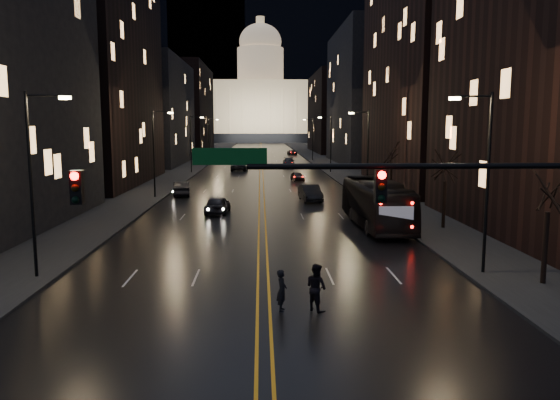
{
  "coord_description": "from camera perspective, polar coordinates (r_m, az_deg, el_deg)",
  "views": [
    {
      "loc": [
        -0.09,
        -16.14,
        7.39
      ],
      "look_at": [
        0.85,
        10.45,
        3.77
      ],
      "focal_mm": 35.0,
      "sensor_mm": 36.0,
      "label": 1
    }
  ],
  "objects": [
    {
      "name": "ground",
      "position": [
        17.75,
        -1.63,
        -16.87
      ],
      "size": [
        900.0,
        900.0,
        0.0
      ],
      "primitive_type": "plane",
      "color": "black",
      "rests_on": "ground"
    },
    {
      "name": "road",
      "position": [
        146.32,
        -2.0,
        4.85
      ],
      "size": [
        20.0,
        320.0,
        0.02
      ],
      "primitive_type": "cube",
      "color": "black",
      "rests_on": "ground"
    },
    {
      "name": "sidewalk_left",
      "position": [
        146.98,
        -7.48,
        4.83
      ],
      "size": [
        8.0,
        320.0,
        0.16
      ],
      "primitive_type": "cube",
      "color": "black",
      "rests_on": "ground"
    },
    {
      "name": "sidewalk_right",
      "position": [
        147.0,
        3.49,
        4.88
      ],
      "size": [
        8.0,
        320.0,
        0.16
      ],
      "primitive_type": "cube",
      "color": "black",
      "rests_on": "ground"
    },
    {
      "name": "center_line",
      "position": [
        146.32,
        -2.0,
        4.85
      ],
      "size": [
        0.62,
        320.0,
        0.01
      ],
      "primitive_type": "cube",
      "color": "orange",
      "rests_on": "road"
    },
    {
      "name": "building_left_mid",
      "position": [
        73.49,
        -19.02,
        12.49
      ],
      "size": [
        12.0,
        30.0,
        28.0
      ],
      "primitive_type": "cube",
      "color": "black",
      "rests_on": "ground"
    },
    {
      "name": "building_left_far",
      "position": [
        110.17,
        -13.13,
        8.9
      ],
      "size": [
        12.0,
        34.0,
        20.0
      ],
      "primitive_type": "cube",
      "color": "black",
      "rests_on": "ground"
    },
    {
      "name": "building_left_dist",
      "position": [
        157.6,
        -9.78,
        9.31
      ],
      "size": [
        12.0,
        40.0,
        24.0
      ],
      "primitive_type": "cube",
      "color": "black",
      "rests_on": "ground"
    },
    {
      "name": "building_right_tall",
      "position": [
        70.38,
        16.16,
        16.94
      ],
      "size": [
        12.0,
        30.0,
        38.0
      ],
      "primitive_type": "cube",
      "color": "black",
      "rests_on": "ground"
    },
    {
      "name": "building_right_mid",
      "position": [
        110.32,
        9.15,
        10.56
      ],
      "size": [
        12.0,
        34.0,
        26.0
      ],
      "primitive_type": "cube",
      "color": "black",
      "rests_on": "ground"
    },
    {
      "name": "building_right_dist",
      "position": [
        157.6,
        5.73,
        9.02
      ],
      "size": [
        12.0,
        40.0,
        22.0
      ],
      "primitive_type": "cube",
      "color": "black",
      "rests_on": "ground"
    },
    {
      "name": "mountain_ridge",
      "position": [
        402.31,
        3.86,
        15.96
      ],
      "size": [
        520.0,
        60.0,
        130.0
      ],
      "primitive_type": "cube",
      "color": "black",
      "rests_on": "ground"
    },
    {
      "name": "capitol",
      "position": [
        266.32,
        -2.04,
        9.84
      ],
      "size": [
        90.0,
        50.0,
        58.5
      ],
      "color": "black",
      "rests_on": "ground"
    },
    {
      "name": "traffic_signal",
      "position": [
        17.36,
        18.19,
        -0.22
      ],
      "size": [
        17.29,
        0.45,
        7.0
      ],
      "color": "black",
      "rests_on": "ground"
    },
    {
      "name": "streetlamp_right_near",
      "position": [
        28.42,
        20.56,
        2.59
      ],
      "size": [
        2.13,
        0.25,
        9.0
      ],
      "color": "black",
      "rests_on": "ground"
    },
    {
      "name": "streetlamp_left_near",
      "position": [
        28.35,
        -24.27,
        2.39
      ],
      "size": [
        2.13,
        0.25,
        9.0
      ],
      "color": "black",
      "rests_on": "ground"
    },
    {
      "name": "streetlamp_right_mid",
      "position": [
        57.23,
        8.99,
        5.34
      ],
      "size": [
        2.13,
        0.25,
        9.0
      ],
      "color": "black",
      "rests_on": "ground"
    },
    {
      "name": "streetlamp_left_mid",
      "position": [
        57.2,
        -12.89,
        5.24
      ],
      "size": [
        2.13,
        0.25,
        9.0
      ],
      "color": "black",
      "rests_on": "ground"
    },
    {
      "name": "streetlamp_right_far",
      "position": [
        86.86,
        5.21,
        6.19
      ],
      "size": [
        2.13,
        0.25,
        9.0
      ],
      "color": "black",
      "rests_on": "ground"
    },
    {
      "name": "streetlamp_left_far",
      "position": [
        86.83,
        -9.18,
        6.12
      ],
      "size": [
        2.13,
        0.25,
        9.0
      ],
      "color": "black",
      "rests_on": "ground"
    },
    {
      "name": "streetlamp_right_dist",
      "position": [
        116.67,
        3.35,
        6.6
      ],
      "size": [
        2.13,
        0.25,
        9.0
      ],
      "color": "black",
      "rests_on": "ground"
    },
    {
      "name": "streetlamp_left_dist",
      "position": [
        116.66,
        -7.35,
        6.55
      ],
      "size": [
        2.13,
        0.25,
        9.0
      ],
      "color": "black",
      "rests_on": "ground"
    },
    {
      "name": "tree_right_near",
      "position": [
        27.61,
        26.29,
        0.98
      ],
      "size": [
        2.4,
        2.4,
        6.65
      ],
      "color": "black",
      "rests_on": "ground"
    },
    {
      "name": "tree_right_mid",
      "position": [
        40.42,
        16.9,
        3.34
      ],
      "size": [
        2.4,
        2.4,
        6.65
      ],
      "color": "black",
      "rests_on": "ground"
    },
    {
      "name": "tree_right_far",
      "position": [
        55.77,
        11.59,
        4.64
      ],
      "size": [
        2.4,
        2.4,
        6.65
      ],
      "color": "black",
      "rests_on": "ground"
    },
    {
      "name": "bus",
      "position": [
        40.78,
        10.0,
        -0.37
      ],
      "size": [
        3.18,
        12.4,
        3.44
      ],
      "primitive_type": "imported",
      "rotation": [
        0.0,
        0.0,
        0.02
      ],
      "color": "black",
      "rests_on": "ground"
    },
    {
      "name": "oncoming_car_a",
      "position": [
        46.56,
        -6.54,
        -0.49
      ],
      "size": [
        2.19,
        4.63,
        1.53
      ],
      "primitive_type": "imported",
      "rotation": [
        0.0,
        0.0,
        3.05
      ],
      "color": "black",
      "rests_on": "ground"
    },
    {
      "name": "oncoming_car_b",
      "position": [
        59.05,
        -10.21,
        1.19
      ],
      "size": [
        2.18,
        4.89,
        1.56
      ],
      "primitive_type": "imported",
      "rotation": [
        0.0,
        0.0,
        3.26
      ],
      "color": "black",
      "rests_on": "ground"
    },
    {
      "name": "oncoming_car_c",
      "position": [
        90.99,
        -4.25,
        3.53
      ],
      "size": [
        2.85,
        5.52,
        1.49
      ],
      "primitive_type": "imported",
      "rotation": [
        0.0,
        0.0,
        3.07
      ],
      "color": "black",
      "rests_on": "ground"
    },
    {
      "name": "oncoming_car_d",
      "position": [
        117.79,
        -6.14,
        4.47
      ],
      "size": [
        2.28,
        5.26,
        1.51
      ],
      "primitive_type": "imported",
      "rotation": [
        0.0,
        0.0,
        3.11
      ],
      "color": "black",
      "rests_on": "ground"
    },
    {
      "name": "receding_car_a",
      "position": [
        53.92,
        3.18,
        0.73
      ],
      "size": [
        2.21,
        5.12,
        1.64
      ],
      "primitive_type": "imported",
      "rotation": [
        0.0,
        0.0,
        0.1
      ],
      "color": "black",
      "rests_on": "ground"
    },
    {
      "name": "receding_car_b",
      "position": [
        73.81,
        1.83,
        2.49
      ],
      "size": [
        1.94,
        3.89,
        1.27
      ],
      "primitive_type": "imported",
      "rotation": [
        0.0,
        0.0,
        0.12
      ],
      "color": "black",
      "rests_on": "ground"
    },
    {
      "name": "receding_car_c",
      "position": [
        101.76,
        0.9,
        4.0
      ],
      "size": [
        2.29,
        5.26,
        1.51
      ],
      "primitive_type": "imported",
      "rotation": [
        0.0,
        0.0,
        -0.04
      ],
      "color": "black",
      "rests_on": "ground"
    },
    {
      "name": "receding_car_d",
      "position": [
        140.76,
        1.3,
        4.99
      ],
      "size": [
        2.53,
        4.81,
        1.29
      ],
      "primitive_type": "imported",
      "rotation": [
        0.0,
        0.0,
        0.09
      ],
      "color": "black",
      "rests_on": "ground"
    },
    {
      "name": "pedestrian_a",
      "position": [
        22.14,
        0.19,
        -9.44
      ],
      "size": [
        0.47,
        0.66,
        1.7
      ],
      "primitive_type": "imported",
      "rotation": [
        0.0,
        0.0,
        1.47
      ],
      "color": "black",
      "rests_on": "ground"
    },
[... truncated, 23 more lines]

